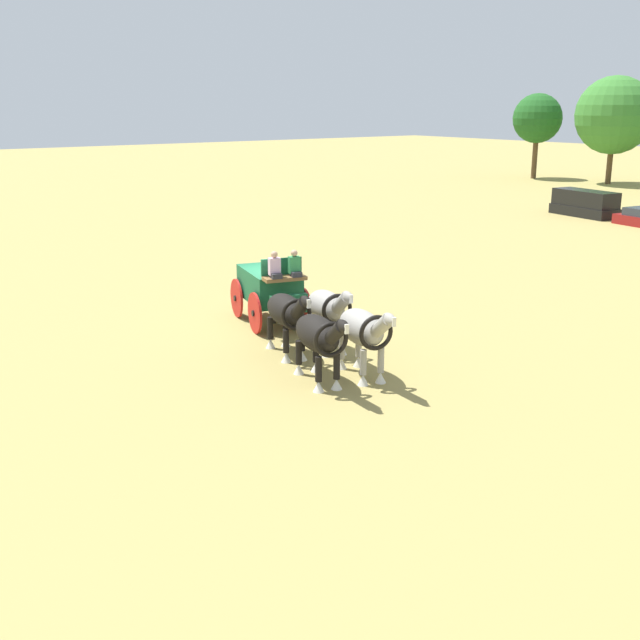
# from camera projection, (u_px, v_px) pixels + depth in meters

# --- Properties ---
(ground_plane) EXTENTS (220.00, 220.00, 0.00)m
(ground_plane) POSITION_uv_depth(u_px,v_px,m) (270.00, 322.00, 27.32)
(ground_plane) COLOR #9E8C4C
(show_wagon) EXTENTS (5.80, 2.67, 2.80)m
(show_wagon) POSITION_uv_depth(u_px,v_px,m) (271.00, 287.00, 26.84)
(show_wagon) COLOR #195B38
(show_wagon) RESTS_ON ground
(draft_horse_rear_near) EXTENTS (2.94, 1.41, 2.19)m
(draft_horse_rear_near) POSITION_uv_depth(u_px,v_px,m) (328.00, 309.00, 23.87)
(draft_horse_rear_near) COLOR #9E998E
(draft_horse_rear_near) RESTS_ON ground
(draft_horse_rear_off) EXTENTS (3.09, 1.43, 2.19)m
(draft_horse_rear_off) POSITION_uv_depth(u_px,v_px,m) (287.00, 313.00, 23.41)
(draft_horse_rear_off) COLOR black
(draft_horse_rear_off) RESTS_ON ground
(draft_horse_lead_near) EXTENTS (3.08, 1.46, 2.22)m
(draft_horse_lead_near) POSITION_uv_depth(u_px,v_px,m) (363.00, 330.00, 21.54)
(draft_horse_lead_near) COLOR #9E998E
(draft_horse_lead_near) RESTS_ON ground
(draft_horse_lead_off) EXTENTS (3.15, 1.47, 2.18)m
(draft_horse_lead_off) POSITION_uv_depth(u_px,v_px,m) (319.00, 336.00, 21.08)
(draft_horse_lead_off) COLOR black
(draft_horse_lead_off) RESTS_ON ground
(parked_vehicle_a) EXTENTS (4.90, 2.50, 1.70)m
(parked_vehicle_a) POSITION_uv_depth(u_px,v_px,m) (585.00, 204.00, 52.28)
(parked_vehicle_a) COLOR black
(parked_vehicle_a) RESTS_ON ground
(tree_a) EXTENTS (4.74, 4.74, 8.13)m
(tree_a) POSITION_uv_depth(u_px,v_px,m) (537.00, 119.00, 76.50)
(tree_a) COLOR brown
(tree_a) RESTS_ON ground
(tree_b) EXTENTS (6.95, 6.95, 9.62)m
(tree_b) POSITION_uv_depth(u_px,v_px,m) (614.00, 115.00, 71.08)
(tree_b) COLOR brown
(tree_b) RESTS_ON ground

